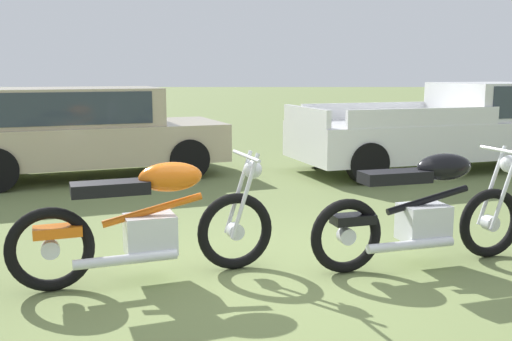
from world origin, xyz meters
TOP-DOWN VIEW (x-y plane):
  - ground_plane at (0.00, 0.00)m, footprint 120.00×120.00m
  - motorcycle_orange at (-1.03, -0.16)m, footprint 2.06×1.02m
  - motorcycle_black at (1.30, 0.22)m, footprint 2.02×0.91m
  - car_beige at (-3.03, 4.56)m, footprint 4.57×3.21m
  - pickup_truck_white at (3.40, 5.45)m, footprint 5.69×3.42m

SIDE VIEW (x-z plane):
  - ground_plane at x=0.00m, z-range 0.00..0.00m
  - motorcycle_orange at x=-1.03m, z-range -0.02..1.00m
  - motorcycle_black at x=1.30m, z-range -0.02..1.00m
  - pickup_truck_white at x=3.40m, z-range 0.01..1.50m
  - car_beige at x=-3.03m, z-range 0.12..1.55m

